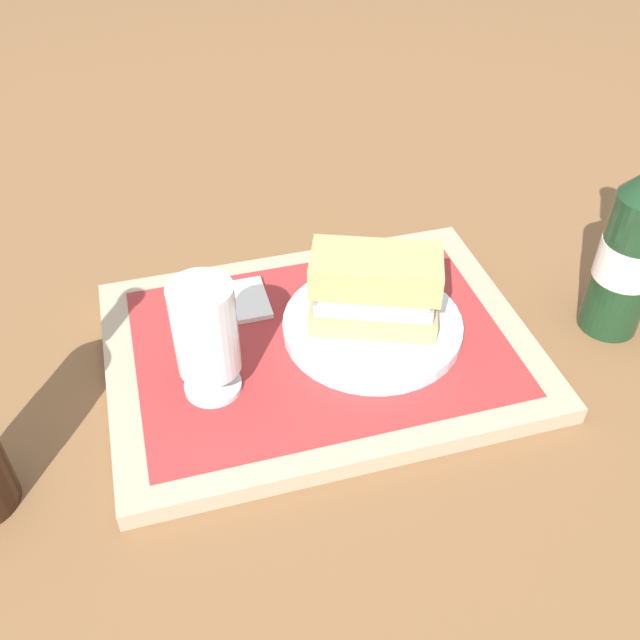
{
  "coord_description": "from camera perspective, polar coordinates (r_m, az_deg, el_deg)",
  "views": [
    {
      "loc": [
        0.15,
        0.52,
        0.53
      ],
      "look_at": [
        0.0,
        0.0,
        0.05
      ],
      "focal_mm": 39.95,
      "sensor_mm": 36.0,
      "label": 1
    }
  ],
  "objects": [
    {
      "name": "tray",
      "position": [
        0.75,
        -0.0,
        -2.28
      ],
      "size": [
        0.44,
        0.32,
        0.02
      ],
      "primitive_type": "cube",
      "color": "tan",
      "rests_on": "ground_plane"
    },
    {
      "name": "second_bottle",
      "position": [
        0.8,
        23.78,
        5.3
      ],
      "size": [
        0.07,
        0.07,
        0.27
      ],
      "color": "#19381E",
      "rests_on": "ground_plane"
    },
    {
      "name": "ground_plane",
      "position": [
        0.76,
        -0.0,
        -2.82
      ],
      "size": [
        3.0,
        3.0,
        0.0
      ],
      "primitive_type": "plane",
      "color": "brown"
    },
    {
      "name": "placemat",
      "position": [
        0.75,
        -0.0,
        -1.69
      ],
      "size": [
        0.38,
        0.27,
        0.0
      ],
      "primitive_type": "cube",
      "color": "#9E2D2D",
      "rests_on": "tray"
    },
    {
      "name": "napkin_folded",
      "position": [
        0.79,
        -7.45,
        1.32
      ],
      "size": [
        0.09,
        0.07,
        0.01
      ],
      "primitive_type": "cube",
      "color": "white",
      "rests_on": "placemat"
    },
    {
      "name": "sandwich",
      "position": [
        0.72,
        4.12,
        2.54
      ],
      "size": [
        0.14,
        0.11,
        0.08
      ],
      "rotation": [
        0.0,
        0.0,
        -0.37
      ],
      "color": "tan",
      "rests_on": "plate"
    },
    {
      "name": "beer_glass",
      "position": [
        0.66,
        -9.12,
        -1.26
      ],
      "size": [
        0.06,
        0.06,
        0.12
      ],
      "color": "silver",
      "rests_on": "placemat"
    },
    {
      "name": "plate",
      "position": [
        0.76,
        4.2,
        -0.43
      ],
      "size": [
        0.19,
        0.19,
        0.01
      ],
      "primitive_type": "cylinder",
      "color": "white",
      "rests_on": "placemat"
    }
  ]
}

